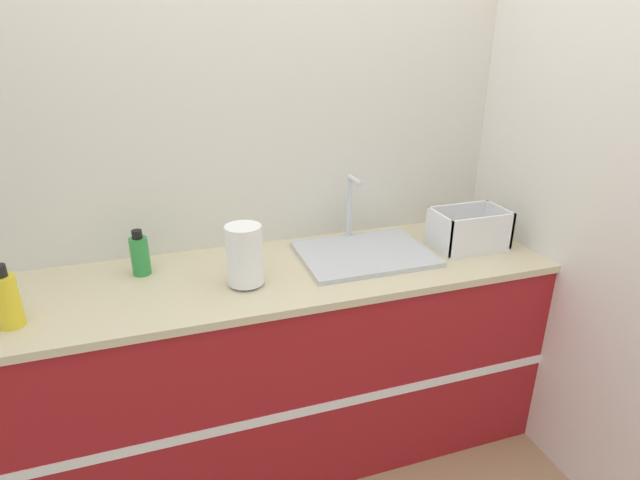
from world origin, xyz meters
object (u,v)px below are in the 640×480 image
paper_towel_roll (245,255)px  dish_rack (468,233)px  sink (364,251)px  bottle_clear (1,290)px  bottle_yellow (7,300)px  bottle_green (140,255)px

paper_towel_roll → dish_rack: paper_towel_roll is taller
sink → bottle_clear: sink is taller
bottle_clear → bottle_yellow: 0.13m
dish_rack → bottle_green: 1.37m
paper_towel_roll → bottle_clear: bearing=174.8°
bottle_yellow → bottle_green: bearing=34.1°
bottle_clear → paper_towel_roll: bearing=-5.2°
sink → bottle_yellow: (-1.29, -0.16, 0.07)m
paper_towel_roll → bottle_green: size_ratio=1.29×
sink → dish_rack: size_ratio=1.73×
paper_towel_roll → sink: bearing=12.4°
bottle_clear → bottle_green: size_ratio=0.92×
sink → dish_rack: bearing=-7.6°
dish_rack → paper_towel_roll: bearing=-176.9°
dish_rack → bottle_yellow: 1.75m
paper_towel_roll → bottle_clear: size_ratio=1.40×
sink → paper_towel_roll: bearing=-167.6°
bottle_green → paper_towel_roll: bearing=-30.5°
sink → bottle_yellow: size_ratio=2.53×
bottle_yellow → sink: bearing=7.3°
sink → bottle_clear: bearing=-178.2°
sink → paper_towel_roll: sink is taller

